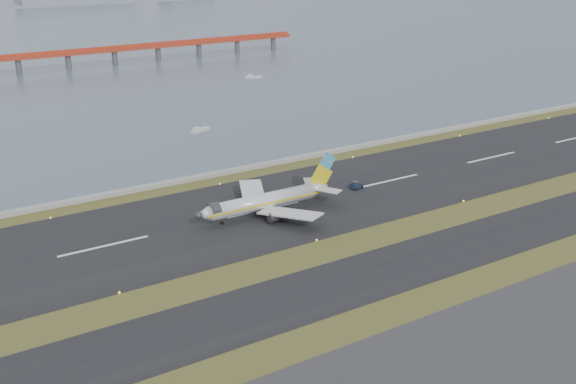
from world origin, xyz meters
The scene contains 10 objects.
ground centered at (0.00, 0.00, 0.00)m, with size 1000.00×1000.00×0.00m, color #3C4819.
apron_strip centered at (0.00, -55.00, 0.05)m, with size 1000.00×50.00×0.10m, color #303032.
taxiway_strip centered at (0.00, -12.00, 0.05)m, with size 1000.00×18.00×0.10m, color black.
runway_strip centered at (0.00, 30.00, 0.05)m, with size 1000.00×45.00×0.10m, color black.
seawall centered at (0.00, 60.00, 0.50)m, with size 1000.00×2.50×1.00m, color #989993.
red_pier centered at (20.00, 250.00, 7.28)m, with size 260.00×5.00×10.20m.
airliner centered at (-0.37, 27.11, 3.46)m, with size 38.52×32.89×12.80m.
pushback_tug centered at (28.48, 29.81, 1.05)m, with size 3.60×2.38×2.17m.
workboat_near centered at (20.13, 104.99, 0.60)m, with size 8.19×5.21×1.90m.
workboat_far centered at (84.83, 179.34, 0.60)m, with size 8.08×5.41×1.89m.
Camera 1 is at (-84.14, -110.34, 63.10)m, focal length 45.00 mm.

